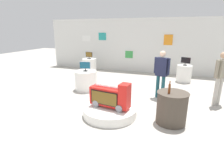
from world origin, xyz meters
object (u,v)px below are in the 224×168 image
(tv_on_left_rear, at_px, (186,61))
(main_display_pedestal, at_px, (110,111))
(display_pedestal_center_rear, at_px, (86,80))
(tv_on_right_rear, at_px, (89,55))
(display_pedestal_left_rear, at_px, (184,74))
(novelty_firetruck_tv, at_px, (111,97))
(shopper_browsing_near_truck, at_px, (161,71))
(tv_on_center_rear, at_px, (85,66))
(bottle_on_side_table, at_px, (169,88))
(side_table_round, at_px, (172,108))
(display_pedestal_right_rear, at_px, (89,65))
(shopper_browsing_rear, at_px, (221,75))

(tv_on_left_rear, bearing_deg, main_display_pedestal, -114.61)
(display_pedestal_center_rear, bearing_deg, tv_on_right_rear, 114.01)
(display_pedestal_left_rear, bearing_deg, novelty_firetruck_tv, -114.30)
(tv_on_left_rear, relative_size, shopper_browsing_near_truck, 0.26)
(tv_on_center_rear, xyz_separation_m, shopper_browsing_near_truck, (2.89, 0.06, -0.01))
(display_pedestal_left_rear, xyz_separation_m, bottle_on_side_table, (-0.48, -4.40, 0.58))
(display_pedestal_center_rear, height_order, side_table_round, side_table_round)
(bottle_on_side_table, bearing_deg, display_pedestal_right_rear, 134.03)
(display_pedestal_right_rear, relative_size, tv_on_right_rear, 1.89)
(novelty_firetruck_tv, distance_m, display_pedestal_left_rear, 4.86)
(tv_on_left_rear, relative_size, tv_on_center_rear, 1.00)
(tv_on_center_rear, xyz_separation_m, tv_on_right_rear, (-1.28, 2.87, -0.01))
(shopper_browsing_rear, bearing_deg, tv_on_left_rear, 110.29)
(main_display_pedestal, relative_size, display_pedestal_right_rear, 1.94)
(side_table_round, height_order, shopper_browsing_near_truck, shopper_browsing_near_truck)
(tv_on_right_rear, bearing_deg, tv_on_center_rear, -66.04)
(novelty_firetruck_tv, distance_m, display_pedestal_center_rear, 2.53)
(display_pedestal_right_rear, bearing_deg, novelty_firetruck_tv, -57.47)
(tv_on_center_rear, bearing_deg, side_table_round, -26.95)
(main_display_pedestal, xyz_separation_m, novelty_firetruck_tv, (0.02, -0.01, 0.43))
(novelty_firetruck_tv, relative_size, bottle_on_side_table, 3.65)
(novelty_firetruck_tv, relative_size, tv_on_center_rear, 2.66)
(bottle_on_side_table, bearing_deg, tv_on_center_rear, 150.93)
(display_pedestal_left_rear, height_order, display_pedestal_center_rear, same)
(tv_on_left_rear, xyz_separation_m, display_pedestal_right_rear, (-5.00, 0.28, -0.60))
(display_pedestal_left_rear, relative_size, tv_on_left_rear, 1.76)
(tv_on_left_rear, bearing_deg, bottle_on_side_table, -96.27)
(bottle_on_side_table, height_order, shopper_browsing_rear, shopper_browsing_rear)
(tv_on_right_rear, height_order, side_table_round, tv_on_right_rear)
(main_display_pedestal, relative_size, tv_on_right_rear, 3.66)
(shopper_browsing_rear, bearing_deg, display_pedestal_right_rear, 154.55)
(novelty_firetruck_tv, height_order, display_pedestal_right_rear, novelty_firetruck_tv)
(main_display_pedestal, distance_m, display_pedestal_left_rear, 4.86)
(tv_on_right_rear, bearing_deg, shopper_browsing_rear, -25.42)
(novelty_firetruck_tv, height_order, display_pedestal_center_rear, novelty_firetruck_tv)
(novelty_firetruck_tv, relative_size, tv_on_left_rear, 2.66)
(tv_on_right_rear, xyz_separation_m, bottle_on_side_table, (4.52, -4.67, -0.00))
(tv_on_left_rear, distance_m, bottle_on_side_table, 4.42)
(main_display_pedestal, xyz_separation_m, display_pedestal_left_rear, (2.02, 4.42, 0.26))
(display_pedestal_left_rear, relative_size, display_pedestal_right_rear, 0.99)
(tv_on_left_rear, bearing_deg, display_pedestal_right_rear, 176.74)
(main_display_pedestal, xyz_separation_m, tv_on_left_rear, (2.02, 4.41, 0.86))
(display_pedestal_right_rear, relative_size, bottle_on_side_table, 2.44)
(display_pedestal_right_rear, bearing_deg, shopper_browsing_near_truck, -34.02)
(tv_on_left_rear, height_order, tv_on_right_rear, tv_on_left_rear)
(display_pedestal_center_rear, height_order, shopper_browsing_rear, shopper_browsing_rear)
(novelty_firetruck_tv, relative_size, display_pedestal_right_rear, 1.49)
(display_pedestal_center_rear, distance_m, tv_on_center_rear, 0.60)
(tv_on_center_rear, distance_m, bottle_on_side_table, 3.71)
(main_display_pedestal, distance_m, shopper_browsing_near_truck, 2.38)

